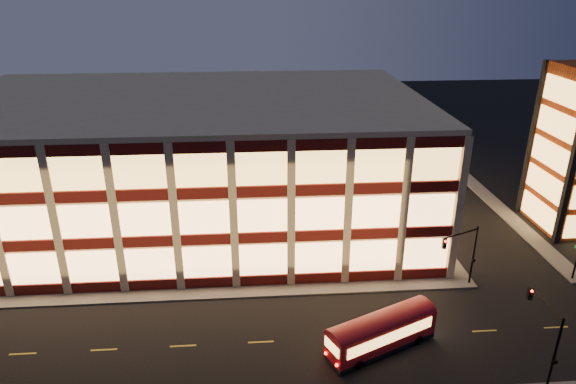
{
  "coord_description": "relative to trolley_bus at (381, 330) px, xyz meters",
  "views": [
    {
      "loc": [
        3.67,
        -38.4,
        26.29
      ],
      "look_at": [
        7.19,
        8.0,
        6.75
      ],
      "focal_mm": 32.0,
      "sensor_mm": 36.0,
      "label": 1
    }
  ],
  "objects": [
    {
      "name": "office_building",
      "position": [
        -16.02,
        24.29,
        5.57
      ],
      "size": [
        50.45,
        30.45,
        14.5
      ],
      "color": "tan",
      "rests_on": "ground"
    },
    {
      "name": "sidewalk_office_south",
      "position": [
        -16.11,
        8.37,
        -1.6
      ],
      "size": [
        54.0,
        2.0,
        0.15
      ],
      "primitive_type": "cube",
      "color": "#514F4C",
      "rests_on": "ground"
    },
    {
      "name": "trolley_bus",
      "position": [
        0.0,
        0.0,
        0.0
      ],
      "size": [
        9.06,
        5.78,
        3.03
      ],
      "rotation": [
        0.0,
        0.0,
        0.43
      ],
      "color": "#98080D",
      "rests_on": "ground"
    },
    {
      "name": "traffic_signal_far",
      "position": [
        9.1,
        7.61,
        2.43
      ],
      "size": [
        3.79,
        1.87,
        6.0
      ],
      "color": "black",
      "rests_on": "ground"
    },
    {
      "name": "sidewalk_office_east",
      "position": [
        9.89,
        24.37,
        -1.6
      ],
      "size": [
        2.0,
        30.0,
        0.15
      ],
      "primitive_type": "cube",
      "color": "#514F4C",
      "rests_on": "ground"
    },
    {
      "name": "traffic_signal_near",
      "position": [
        10.39,
        -3.66,
        2.45
      ],
      "size": [
        0.32,
        4.45,
        6.0
      ],
      "color": "black",
      "rests_on": "ground"
    },
    {
      "name": "ground",
      "position": [
        -13.11,
        7.37,
        -1.68
      ],
      "size": [
        200.0,
        200.0,
        0.0
      ],
      "primitive_type": "plane",
      "color": "black",
      "rests_on": "ground"
    },
    {
      "name": "sidewalk_tower_west",
      "position": [
        20.89,
        24.37,
        -1.6
      ],
      "size": [
        2.0,
        30.0,
        0.15
      ],
      "primitive_type": "cube",
      "color": "#514F4C",
      "rests_on": "ground"
    }
  ]
}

